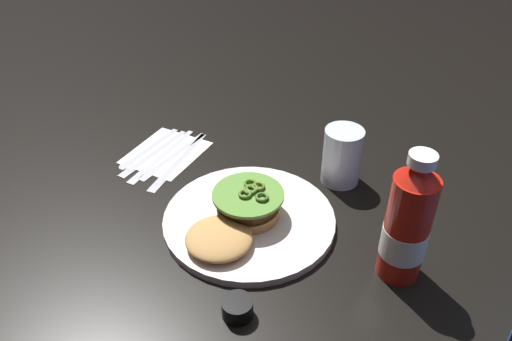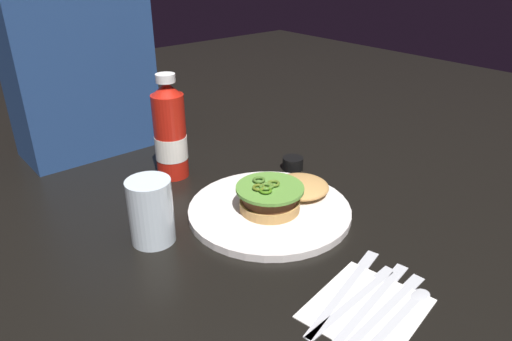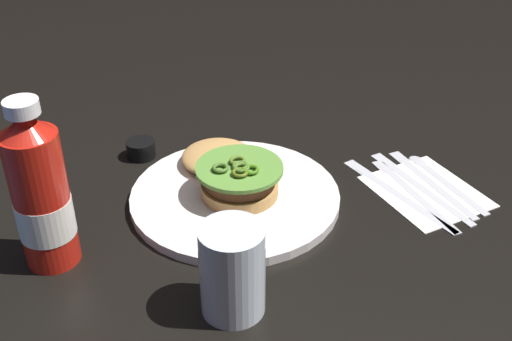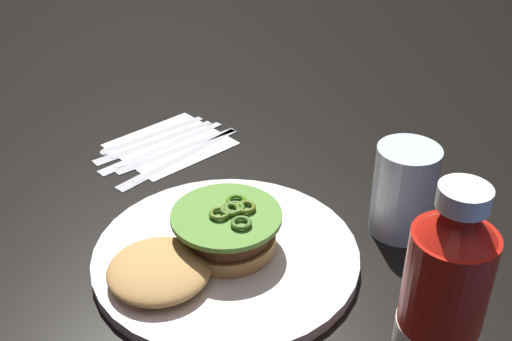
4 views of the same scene
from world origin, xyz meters
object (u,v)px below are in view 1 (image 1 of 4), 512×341
(burger_sandwich, at_px, (238,216))
(butter_knife, at_px, (150,154))
(fork_utensil, at_px, (168,158))
(table_knife, at_px, (175,163))
(ketchup_bottle, at_px, (407,225))
(spoon_utensil, at_px, (141,153))
(water_glass, at_px, (342,156))
(napkin, at_px, (166,152))
(condiment_cup, at_px, (237,308))
(steak_knife, at_px, (158,158))
(dinner_plate, at_px, (249,220))

(burger_sandwich, distance_m, butter_knife, 0.30)
(fork_utensil, bearing_deg, table_knife, 81.95)
(ketchup_bottle, bearing_deg, spoon_utensil, -87.86)
(water_glass, relative_size, napkin, 0.71)
(napkin, bearing_deg, condiment_cup, 58.80)
(burger_sandwich, relative_size, spoon_utensil, 1.15)
(condiment_cup, relative_size, table_knife, 0.21)
(ketchup_bottle, height_order, steak_knife, ketchup_bottle)
(condiment_cup, bearing_deg, water_glass, -173.01)
(napkin, relative_size, fork_utensil, 0.77)
(dinner_plate, relative_size, water_glass, 2.67)
(ketchup_bottle, relative_size, condiment_cup, 4.86)
(table_knife, bearing_deg, butter_knife, -81.90)
(condiment_cup, bearing_deg, steak_knife, -118.50)
(dinner_plate, bearing_deg, burger_sandwich, -4.47)
(water_glass, relative_size, butter_knife, 0.56)
(condiment_cup, relative_size, napkin, 0.29)
(dinner_plate, bearing_deg, condiment_cup, 33.17)
(dinner_plate, height_order, burger_sandwich, burger_sandwich)
(table_knife, bearing_deg, spoon_utensil, -79.89)
(water_glass, relative_size, table_knife, 0.51)
(ketchup_bottle, height_order, spoon_utensil, ketchup_bottle)
(condiment_cup, bearing_deg, burger_sandwich, -141.39)
(burger_sandwich, distance_m, fork_utensil, 0.26)
(condiment_cup, xyz_separation_m, butter_knife, (-0.20, -0.40, -0.01))
(steak_knife, height_order, fork_utensil, same)
(dinner_plate, height_order, butter_knife, dinner_plate)
(burger_sandwich, bearing_deg, table_knife, -108.13)
(water_glass, xyz_separation_m, fork_utensil, (0.16, -0.31, -0.05))
(burger_sandwich, relative_size, water_glass, 1.83)
(fork_utensil, bearing_deg, dinner_plate, 78.87)
(fork_utensil, bearing_deg, condiment_cup, 59.14)
(fork_utensil, bearing_deg, napkin, -126.51)
(condiment_cup, height_order, spoon_utensil, condiment_cup)
(fork_utensil, bearing_deg, ketchup_bottle, 90.26)
(water_glass, relative_size, steak_knife, 0.52)
(burger_sandwich, xyz_separation_m, ketchup_bottle, (-0.08, 0.26, 0.06))
(dinner_plate, relative_size, table_knife, 1.37)
(burger_sandwich, xyz_separation_m, water_glass, (-0.23, 0.06, 0.02))
(condiment_cup, xyz_separation_m, napkin, (-0.23, -0.38, -0.01))
(steak_knife, xyz_separation_m, table_knife, (-0.01, 0.04, 0.00))
(napkin, relative_size, steak_knife, 0.73)
(napkin, bearing_deg, burger_sandwich, 71.09)
(water_glass, xyz_separation_m, napkin, (0.14, -0.33, -0.05))
(dinner_plate, xyz_separation_m, burger_sandwich, (0.03, -0.00, 0.03))
(water_glass, bearing_deg, dinner_plate, -16.95)
(ketchup_bottle, xyz_separation_m, condiment_cup, (0.22, -0.15, -0.08))
(butter_knife, bearing_deg, spoon_utensil, -73.46)
(napkin, relative_size, spoon_utensil, 0.89)
(spoon_utensil, bearing_deg, butter_knife, 106.54)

